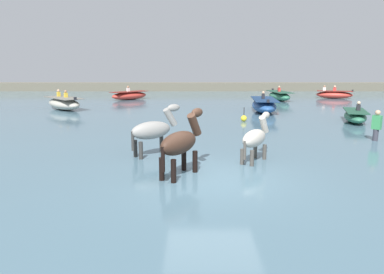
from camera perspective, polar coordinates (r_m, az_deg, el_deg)
The scene contains 14 objects.
ground_plane at distance 9.48m, azimuth 3.15°, elevation -8.98°, with size 120.00×120.00×0.00m, color #666051.
water_surface at distance 19.13m, azimuth 1.48°, elevation 2.06°, with size 90.00×90.00×0.42m, color #476675.
horse_lead_dark_bay at distance 9.32m, azimuth -1.95°, elevation -1.19°, with size 1.32×1.86×2.14m.
horse_trailing_grey at distance 11.52m, azimuth -6.34°, elevation 0.88°, with size 1.67×1.43×2.05m.
horse_flank_pinto at distance 10.91m, azimuth 10.03°, elevation -0.37°, with size 1.22×1.58×1.87m.
boat_mid_channel at distance 31.33m, azimuth 13.75°, elevation 6.44°, with size 1.62×4.03×1.24m.
boat_near_port at distance 20.36m, azimuth 24.67°, elevation 3.08°, with size 1.95×3.24×1.09m.
boat_mid_outer at distance 34.83m, azimuth 21.81°, elevation 6.37°, with size 3.33×2.09×1.16m.
boat_near_starboard at distance 23.03m, azimuth 11.40°, elevation 5.01°, with size 1.84×4.31×1.32m.
boat_distant_east at distance 31.62m, azimuth -10.14°, elevation 6.59°, with size 3.34×3.33×1.20m.
boat_distant_west at distance 25.38m, azimuth -20.03°, elevation 5.09°, with size 3.62×3.81×1.30m.
person_spectator_far at distance 15.54m, azimuth 27.40°, elevation 1.09°, with size 0.36×0.37×1.63m.
channel_buoy at distance 18.94m, azimuth 8.24°, elevation 3.01°, with size 0.32×0.32×0.74m.
far_shoreline at distance 42.78m, azimuth 0.61°, elevation 7.82°, with size 80.00×2.40×1.37m, color #605B4C.
Camera 1 is at (-0.53, -8.87, 3.28)m, focal length 33.14 mm.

